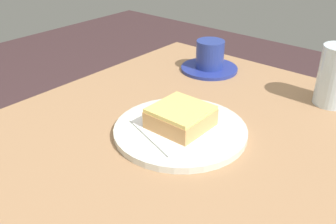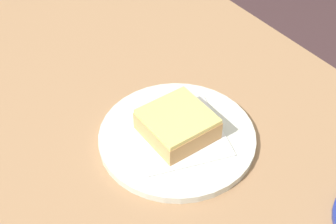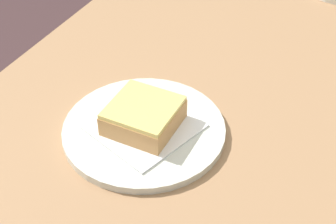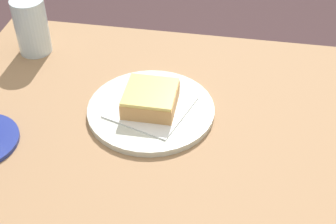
{
  "view_description": "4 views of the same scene",
  "coord_description": "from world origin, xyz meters",
  "views": [
    {
      "loc": [
        0.25,
        0.37,
        1.09
      ],
      "look_at": [
        -0.17,
        0.01,
        0.79
      ],
      "focal_mm": 39.72,
      "sensor_mm": 36.0,
      "label": 1
    },
    {
      "loc": [
        -0.59,
        0.32,
        1.27
      ],
      "look_at": [
        -0.17,
        0.02,
        0.78
      ],
      "focal_mm": 51.15,
      "sensor_mm": 36.0,
      "label": 2
    },
    {
      "loc": [
        -0.66,
        -0.25,
        1.24
      ],
      "look_at": [
        -0.16,
        -0.0,
        0.77
      ],
      "focal_mm": 53.62,
      "sensor_mm": 36.0,
      "label": 3
    },
    {
      "loc": [
        -0.05,
        -0.65,
        1.33
      ],
      "look_at": [
        -0.16,
        -0.01,
        0.78
      ],
      "focal_mm": 52.04,
      "sensor_mm": 36.0,
      "label": 4
    }
  ],
  "objects": [
    {
      "name": "table",
      "position": [
        0.0,
        0.0,
        0.64
      ],
      "size": [
        1.2,
        0.62,
        0.74
      ],
      "color": "#A07651",
      "rests_on": "ground_plane"
    },
    {
      "name": "donut_glazed_square",
      "position": [
        -0.2,
        0.02,
        0.78
      ],
      "size": [
        0.09,
        0.09,
        0.04
      ],
      "color": "tan",
      "rests_on": "napkin_glazed_square"
    },
    {
      "name": "napkin_glazed_square",
      "position": [
        -0.2,
        0.02,
        0.76
      ],
      "size": [
        0.17,
        0.17,
        0.0
      ],
      "primitive_type": "cube",
      "rotation": [
        0.0,
        0.0,
        -0.32
      ],
      "color": "white",
      "rests_on": "plate_glazed_square"
    },
    {
      "name": "plate_glazed_square",
      "position": [
        -0.2,
        0.02,
        0.75
      ],
      "size": [
        0.24,
        0.24,
        0.01
      ],
      "primitive_type": "cylinder",
      "color": "silver",
      "rests_on": "table"
    },
    {
      "name": "water_glass",
      "position": [
        -0.49,
        0.18,
        0.8
      ],
      "size": [
        0.07,
        0.07,
        0.12
      ],
      "primitive_type": "cylinder",
      "color": "silver",
      "rests_on": "table"
    }
  ]
}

